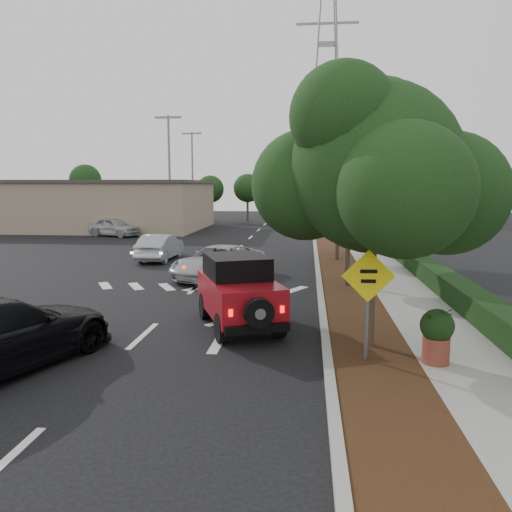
# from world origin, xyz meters

# --- Properties ---
(ground) EXTENTS (120.00, 120.00, 0.00)m
(ground) POSITION_xyz_m (0.00, 0.00, 0.00)
(ground) COLOR black
(ground) RESTS_ON ground
(curb) EXTENTS (0.20, 70.00, 0.15)m
(curb) POSITION_xyz_m (4.60, 12.00, 0.07)
(curb) COLOR #9E9B93
(curb) RESTS_ON ground
(planting_strip) EXTENTS (1.80, 70.00, 0.12)m
(planting_strip) POSITION_xyz_m (5.60, 12.00, 0.06)
(planting_strip) COLOR black
(planting_strip) RESTS_ON ground
(sidewalk) EXTENTS (2.00, 70.00, 0.12)m
(sidewalk) POSITION_xyz_m (7.50, 12.00, 0.06)
(sidewalk) COLOR gray
(sidewalk) RESTS_ON ground
(hedge) EXTENTS (0.80, 70.00, 0.80)m
(hedge) POSITION_xyz_m (8.90, 12.00, 0.40)
(hedge) COLOR black
(hedge) RESTS_ON ground
(commercial_building) EXTENTS (22.00, 12.00, 4.00)m
(commercial_building) POSITION_xyz_m (-16.00, 30.00, 2.00)
(commercial_building) COLOR gray
(commercial_building) RESTS_ON ground
(transmission_tower) EXTENTS (7.00, 4.00, 28.00)m
(transmission_tower) POSITION_xyz_m (6.00, 48.00, 0.00)
(transmission_tower) COLOR slate
(transmission_tower) RESTS_ON ground
(street_tree_near) EXTENTS (3.80, 3.80, 5.92)m
(street_tree_near) POSITION_xyz_m (5.60, -0.50, 0.00)
(street_tree_near) COLOR black
(street_tree_near) RESTS_ON ground
(street_tree_mid) EXTENTS (3.20, 3.20, 5.32)m
(street_tree_mid) POSITION_xyz_m (5.60, 6.50, 0.00)
(street_tree_mid) COLOR black
(street_tree_mid) RESTS_ON ground
(street_tree_far) EXTENTS (3.40, 3.40, 5.62)m
(street_tree_far) POSITION_xyz_m (5.60, 13.00, 0.00)
(street_tree_far) COLOR black
(street_tree_far) RESTS_ON ground
(light_pole_a) EXTENTS (2.00, 0.22, 9.00)m
(light_pole_a) POSITION_xyz_m (-6.50, 26.00, 0.00)
(light_pole_a) COLOR slate
(light_pole_a) RESTS_ON ground
(light_pole_b) EXTENTS (2.00, 0.22, 9.00)m
(light_pole_b) POSITION_xyz_m (-7.50, 38.00, 0.00)
(light_pole_b) COLOR slate
(light_pole_b) RESTS_ON ground
(red_jeep) EXTENTS (2.82, 3.93, 1.92)m
(red_jeep) POSITION_xyz_m (2.27, 1.17, 0.98)
(red_jeep) COLOR black
(red_jeep) RESTS_ON ground
(silver_suv_ahead) EXTENTS (3.92, 5.22, 1.32)m
(silver_suv_ahead) POSITION_xyz_m (0.50, 8.09, 0.66)
(silver_suv_ahead) COLOR #ADAEB5
(silver_suv_ahead) RESTS_ON ground
(silver_sedan_oncoming) EXTENTS (1.47, 4.04, 1.32)m
(silver_sedan_oncoming) POSITION_xyz_m (-3.34, 12.65, 0.66)
(silver_sedan_oncoming) COLOR #A5A8AC
(silver_sedan_oncoming) RESTS_ON ground
(parked_suv) EXTENTS (4.43, 3.11, 1.40)m
(parked_suv) POSITION_xyz_m (-10.16, 23.71, 0.70)
(parked_suv) COLOR #B3B7BB
(parked_suv) RESTS_ON ground
(speed_hump_sign) EXTENTS (1.11, 0.10, 2.36)m
(speed_hump_sign) POSITION_xyz_m (5.40, -1.52, 1.63)
(speed_hump_sign) COLOR slate
(speed_hump_sign) RESTS_ON ground
(terracotta_planter) EXTENTS (0.69, 0.69, 1.21)m
(terracotta_planter) POSITION_xyz_m (6.83, -1.57, 0.82)
(terracotta_planter) COLOR brown
(terracotta_planter) RESTS_ON ground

